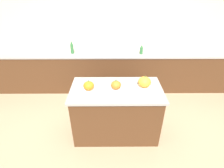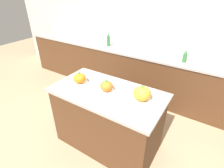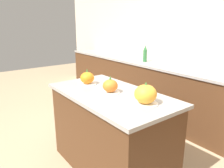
{
  "view_description": "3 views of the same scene",
  "coord_description": "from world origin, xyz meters",
  "px_view_note": "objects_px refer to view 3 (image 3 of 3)",
  "views": [
    {
      "loc": [
        -0.08,
        -2.25,
        2.31
      ],
      "look_at": [
        -0.07,
        -0.03,
        0.99
      ],
      "focal_mm": 28.0,
      "sensor_mm": 36.0,
      "label": 1
    },
    {
      "loc": [
        1.02,
        -1.49,
        2.03
      ],
      "look_at": [
        0.05,
        0.04,
        0.99
      ],
      "focal_mm": 28.0,
      "sensor_mm": 36.0,
      "label": 2
    },
    {
      "loc": [
        1.68,
        -1.26,
        1.58
      ],
      "look_at": [
        0.01,
        0.01,
        0.98
      ],
      "focal_mm": 35.0,
      "sensor_mm": 36.0,
      "label": 3
    }
  ],
  "objects_px": {
    "pumpkin_cake_left": "(87,78)",
    "bottle_tall": "(145,54)",
    "pumpkin_cake_center": "(111,86)",
    "pumpkin_cake_right": "(145,95)"
  },
  "relations": [
    {
      "from": "pumpkin_cake_left",
      "to": "pumpkin_cake_center",
      "type": "relative_size",
      "value": 1.06
    },
    {
      "from": "pumpkin_cake_center",
      "to": "bottle_tall",
      "type": "relative_size",
      "value": 0.7
    },
    {
      "from": "pumpkin_cake_right",
      "to": "bottle_tall",
      "type": "relative_size",
      "value": 0.81
    },
    {
      "from": "pumpkin_cake_left",
      "to": "bottle_tall",
      "type": "bearing_deg",
      "value": 109.54
    },
    {
      "from": "bottle_tall",
      "to": "pumpkin_cake_right",
      "type": "bearing_deg",
      "value": -45.33
    },
    {
      "from": "pumpkin_cake_left",
      "to": "pumpkin_cake_right",
      "type": "distance_m",
      "value": 0.85
    },
    {
      "from": "pumpkin_cake_left",
      "to": "bottle_tall",
      "type": "relative_size",
      "value": 0.75
    },
    {
      "from": "pumpkin_cake_center",
      "to": "pumpkin_cake_right",
      "type": "distance_m",
      "value": 0.44
    },
    {
      "from": "pumpkin_cake_right",
      "to": "pumpkin_cake_left",
      "type": "bearing_deg",
      "value": -174.66
    },
    {
      "from": "pumpkin_cake_center",
      "to": "pumpkin_cake_right",
      "type": "relative_size",
      "value": 0.87
    }
  ]
}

